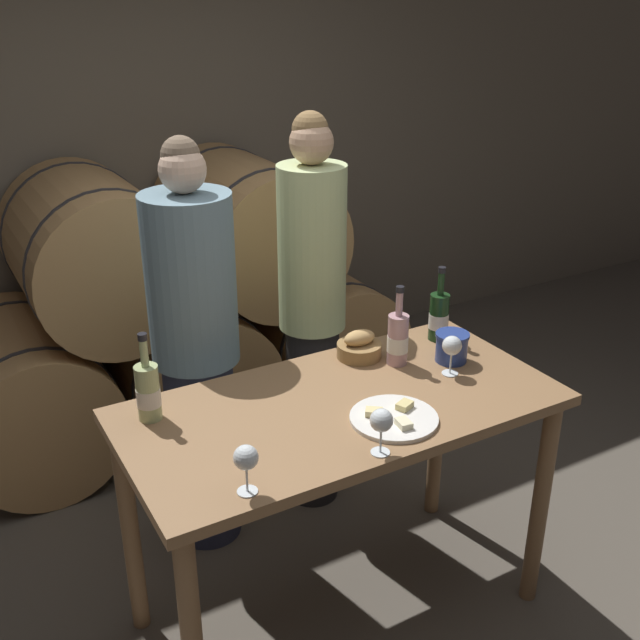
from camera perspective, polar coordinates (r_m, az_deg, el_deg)
ground_plane at (r=3.15m, az=1.45°, el=-21.12°), size 10.00×10.00×0.00m
stone_wall_back at (r=4.36m, az=-14.42°, el=14.97°), size 10.00×0.12×3.20m
barrel_stack at (r=4.06m, az=-10.62°, el=0.57°), size 2.39×0.98×1.44m
tasting_table at (r=2.64m, az=1.63°, el=-8.80°), size 1.51×0.75×0.93m
person_left at (r=3.05m, az=-9.42°, el=-2.44°), size 0.35×0.35×1.75m
person_right at (r=3.23m, az=-0.60°, el=0.34°), size 0.29×0.29×1.80m
wine_bottle_red at (r=3.01m, az=9.04°, el=0.30°), size 0.08×0.08×0.31m
wine_bottle_white at (r=2.49m, az=-12.96°, el=-5.33°), size 0.08×0.08×0.31m
wine_bottle_rose at (r=2.80m, az=5.95°, el=-1.42°), size 0.08×0.08×0.31m
blue_crock at (r=2.86m, az=10.01°, el=-1.95°), size 0.13×0.13×0.11m
bread_basket at (r=2.86m, az=3.00°, el=-2.06°), size 0.17×0.17×0.11m
cheese_plate at (r=2.48m, az=5.65°, el=-7.42°), size 0.29×0.29×0.04m
wine_glass_far_left at (r=2.10m, az=-5.67°, el=-10.49°), size 0.07×0.07×0.15m
wine_glass_left at (r=2.26m, az=4.70°, el=-7.73°), size 0.07×0.07×0.15m
wine_glass_center at (r=2.74m, az=10.02°, el=-2.02°), size 0.07×0.07×0.15m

